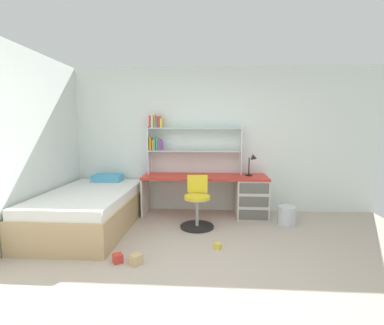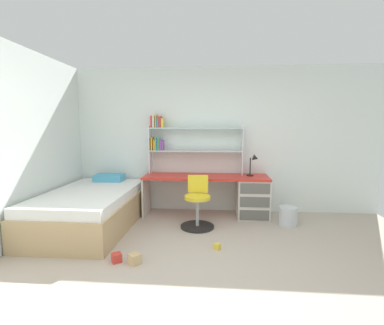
{
  "view_description": "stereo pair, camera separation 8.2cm",
  "coord_description": "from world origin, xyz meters",
  "views": [
    {
      "loc": [
        -0.0,
        -2.66,
        1.54
      ],
      "look_at": [
        -0.27,
        1.45,
        1.02
      ],
      "focal_mm": 26.07,
      "sensor_mm": 36.0,
      "label": 1
    },
    {
      "loc": [
        0.08,
        -2.65,
        1.54
      ],
      "look_at": [
        -0.27,
        1.45,
        1.02
      ],
      "focal_mm": 26.07,
      "sensor_mm": 36.0,
      "label": 2
    }
  ],
  "objects": [
    {
      "name": "toy_block_natural_1",
      "position": [
        -0.82,
        0.28,
        0.06
      ],
      "size": [
        0.17,
        0.17,
        0.12
      ],
      "primitive_type": "cube",
      "rotation": [
        0.0,
        0.0,
        2.48
      ],
      "color": "tan",
      "rests_on": "ground_plane"
    },
    {
      "name": "room_shell",
      "position": [
        -1.25,
        1.25,
        1.31
      ],
      "size": [
        5.96,
        5.9,
        2.61
      ],
      "color": "silver",
      "rests_on": "ground_plane"
    },
    {
      "name": "desk_lamp",
      "position": [
        0.74,
        2.13,
        0.96
      ],
      "size": [
        0.2,
        0.17,
        0.38
      ],
      "color": "black",
      "rests_on": "desk"
    },
    {
      "name": "waste_bin",
      "position": [
        1.23,
        1.72,
        0.15
      ],
      "size": [
        0.29,
        0.29,
        0.3
      ],
      "primitive_type": "cylinder",
      "color": "silver",
      "rests_on": "ground_plane"
    },
    {
      "name": "desk",
      "position": [
        0.49,
        2.12,
        0.4
      ],
      "size": [
        2.15,
        0.61,
        0.71
      ],
      "color": "red",
      "rests_on": "ground_plane"
    },
    {
      "name": "ground_plane",
      "position": [
        0.0,
        0.0,
        -0.01
      ],
      "size": [
        5.96,
        5.9,
        0.02
      ],
      "primitive_type": "cube",
      "color": "#B2A393"
    },
    {
      "name": "bookshelf_hutch",
      "position": [
        -0.52,
        2.31,
        1.32
      ],
      "size": [
        1.67,
        0.22,
        1.05
      ],
      "color": "silver",
      "rests_on": "desk"
    },
    {
      "name": "toy_block_yellow_2",
      "position": [
        0.11,
        0.74,
        0.04
      ],
      "size": [
        0.1,
        0.1,
        0.07
      ],
      "primitive_type": "cube",
      "rotation": [
        0.0,
        0.0,
        1.05
      ],
      "color": "gold",
      "rests_on": "ground_plane"
    },
    {
      "name": "swivel_chair",
      "position": [
        -0.19,
        1.53,
        0.31
      ],
      "size": [
        0.52,
        0.52,
        0.79
      ],
      "color": "black",
      "rests_on": "ground_plane"
    },
    {
      "name": "bed_platform",
      "position": [
        -1.83,
        1.39,
        0.29
      ],
      "size": [
        1.25,
        2.09,
        0.7
      ],
      "color": "tan",
      "rests_on": "ground_plane"
    },
    {
      "name": "toy_block_red_0",
      "position": [
        -1.04,
        0.31,
        0.05
      ],
      "size": [
        0.14,
        0.14,
        0.1
      ],
      "primitive_type": "cube",
      "rotation": [
        0.0,
        0.0,
        2.18
      ],
      "color": "red",
      "rests_on": "ground_plane"
    }
  ]
}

